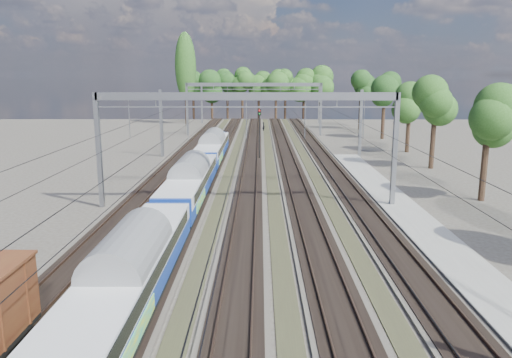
{
  "coord_description": "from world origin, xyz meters",
  "views": [
    {
      "loc": [
        1.05,
        -8.31,
        10.28
      ],
      "look_at": [
        0.76,
        27.52,
        2.8
      ],
      "focal_mm": 35.0,
      "sensor_mm": 36.0,
      "label": 1
    }
  ],
  "objects_px": {
    "signal_near": "(259,128)",
    "signal_far": "(320,114)",
    "worker": "(264,127)",
    "emu_train": "(190,178)"
  },
  "relations": [
    {
      "from": "worker",
      "to": "signal_far",
      "type": "height_order",
      "value": "signal_far"
    },
    {
      "from": "emu_train",
      "to": "worker",
      "type": "distance_m",
      "value": 54.99
    },
    {
      "from": "worker",
      "to": "signal_near",
      "type": "bearing_deg",
      "value": 160.72
    },
    {
      "from": "worker",
      "to": "signal_far",
      "type": "bearing_deg",
      "value": -126.46
    },
    {
      "from": "emu_train",
      "to": "signal_near",
      "type": "distance_m",
      "value": 23.26
    },
    {
      "from": "signal_near",
      "to": "signal_far",
      "type": "relative_size",
      "value": 1.12
    },
    {
      "from": "worker",
      "to": "signal_far",
      "type": "distance_m",
      "value": 10.92
    },
    {
      "from": "signal_far",
      "to": "worker",
      "type": "bearing_deg",
      "value": 167.51
    },
    {
      "from": "worker",
      "to": "emu_train",
      "type": "bearing_deg",
      "value": 155.55
    },
    {
      "from": "emu_train",
      "to": "signal_far",
      "type": "xyz_separation_m",
      "value": [
        16.27,
        51.26,
        1.23
      ]
    }
  ]
}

